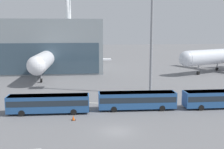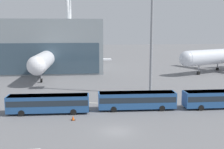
{
  "view_description": "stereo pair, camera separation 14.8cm",
  "coord_description": "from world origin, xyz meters",
  "px_view_note": "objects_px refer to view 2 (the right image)",
  "views": [
    {
      "loc": [
        -4.62,
        -36.31,
        13.77
      ],
      "look_at": [
        1.91,
        23.91,
        4.0
      ],
      "focal_mm": 45.0,
      "sensor_mm": 36.0,
      "label": 1
    },
    {
      "loc": [
        -4.47,
        -36.32,
        13.77
      ],
      "look_at": [
        1.91,
        23.91,
        4.0
      ],
      "focal_mm": 45.0,
      "sensor_mm": 36.0,
      "label": 2
    }
  ],
  "objects_px": {
    "shuttle_bus_0": "(48,103)",
    "shuttle_bus_2": "(221,98)",
    "airliner_at_gate_far": "(48,58)",
    "traffic_cone_2": "(73,118)",
    "shuttle_bus_1": "(137,99)"
  },
  "relations": [
    {
      "from": "shuttle_bus_1",
      "to": "traffic_cone_2",
      "type": "height_order",
      "value": "shuttle_bus_1"
    },
    {
      "from": "traffic_cone_2",
      "to": "airliner_at_gate_far",
      "type": "bearing_deg",
      "value": 100.98
    },
    {
      "from": "airliner_at_gate_far",
      "to": "shuttle_bus_1",
      "type": "xyz_separation_m",
      "value": [
        19.77,
        -41.47,
        -3.32
      ]
    },
    {
      "from": "airliner_at_gate_far",
      "to": "traffic_cone_2",
      "type": "relative_size",
      "value": 57.9
    },
    {
      "from": "shuttle_bus_1",
      "to": "shuttle_bus_0",
      "type": "bearing_deg",
      "value": -175.8
    },
    {
      "from": "shuttle_bus_1",
      "to": "shuttle_bus_2",
      "type": "relative_size",
      "value": 1.0
    },
    {
      "from": "shuttle_bus_2",
      "to": "traffic_cone_2",
      "type": "height_order",
      "value": "shuttle_bus_2"
    },
    {
      "from": "traffic_cone_2",
      "to": "shuttle_bus_1",
      "type": "bearing_deg",
      "value": 23.3
    },
    {
      "from": "shuttle_bus_1",
      "to": "shuttle_bus_2",
      "type": "distance_m",
      "value": 14.96
    },
    {
      "from": "shuttle_bus_0",
      "to": "shuttle_bus_1",
      "type": "bearing_deg",
      "value": 3.8
    },
    {
      "from": "shuttle_bus_1",
      "to": "traffic_cone_2",
      "type": "relative_size",
      "value": 17.85
    },
    {
      "from": "airliner_at_gate_far",
      "to": "shuttle_bus_2",
      "type": "distance_m",
      "value": 54.62
    },
    {
      "from": "airliner_at_gate_far",
      "to": "shuttle_bus_1",
      "type": "relative_size",
      "value": 3.24
    },
    {
      "from": "airliner_at_gate_far",
      "to": "traffic_cone_2",
      "type": "distance_m",
      "value": 47.24
    },
    {
      "from": "shuttle_bus_0",
      "to": "shuttle_bus_2",
      "type": "relative_size",
      "value": 1.0
    }
  ]
}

